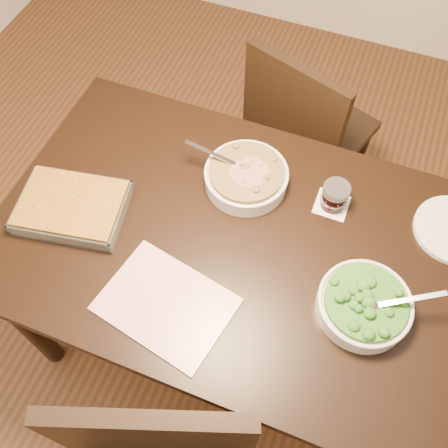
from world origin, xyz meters
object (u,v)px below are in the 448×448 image
table (232,253)px  stew_bowl (246,176)px  chair_far (303,129)px  broccoli_bowl (364,305)px  wine_tumbler (335,196)px  baking_dish (72,207)px

table → stew_bowl: 0.24m
stew_bowl → chair_far: 0.59m
broccoli_bowl → wine_tumbler: 0.34m
stew_bowl → broccoli_bowl: 0.52m
wine_tumbler → chair_far: chair_far is taller
broccoli_bowl → stew_bowl: bearing=147.1°
table → stew_bowl: (-0.03, 0.20, 0.13)m
stew_bowl → baking_dish: (-0.45, -0.29, -0.01)m
stew_bowl → broccoli_bowl: bearing=-32.9°
broccoli_bowl → wine_tumbler: broccoli_bowl is taller
table → chair_far: 0.73m
chair_far → broccoli_bowl: bearing=133.7°
baking_dish → table: bearing=0.5°
table → broccoli_bowl: broccoli_bowl is taller
wine_tumbler → chair_far: 0.61m
stew_bowl → baking_dish: bearing=-146.9°
stew_bowl → chair_far: bearing=82.2°
stew_bowl → wine_tumbler: (0.27, 0.02, 0.01)m
broccoli_bowl → baking_dish: bearing=-179.4°
stew_bowl → table: bearing=-81.4°
baking_dish → chair_far: size_ratio=0.39×
chair_far → baking_dish: bearing=76.1°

